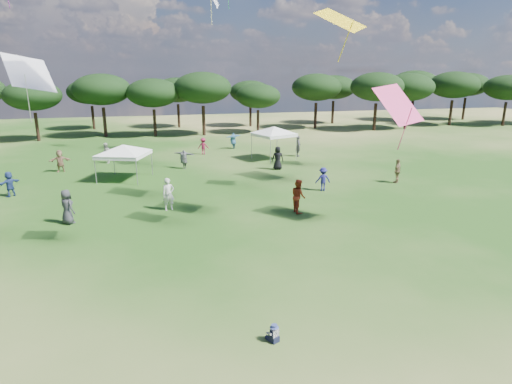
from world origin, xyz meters
TOP-DOWN VIEW (x-y plane):
  - tree_line at (2.39, 47.41)m, footprint 108.78×17.63m
  - tent_left at (-5.19, 23.35)m, footprint 6.01×6.01m
  - tent_right at (7.41, 27.83)m, footprint 5.76×5.76m
  - toddler at (-0.14, 2.03)m, footprint 0.42×0.46m
  - festival_crowd at (0.02, 23.82)m, footprint 26.76×22.12m

SIDE VIEW (x-z plane):
  - toddler at x=-0.14m, z-range -0.03..0.53m
  - festival_crowd at x=0.02m, z-range -0.10..1.81m
  - tent_left at x=-5.19m, z-range 1.01..3.88m
  - tent_right at x=7.41m, z-range 1.19..4.42m
  - tree_line at x=2.39m, z-range 1.54..9.31m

